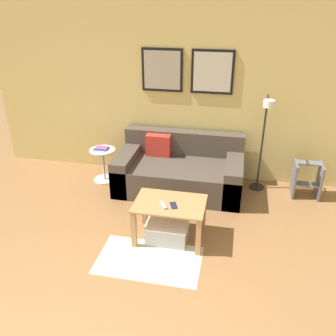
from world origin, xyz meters
TOP-DOWN VIEW (x-y plane):
  - wall_back at (0.01, 3.76)m, footprint 5.60×0.09m
  - area_rug at (0.17, 1.61)m, footprint 1.12×0.66m
  - couch at (0.22, 3.25)m, footprint 1.78×0.97m
  - coffee_table at (0.31, 2.04)m, footprint 0.80×0.54m
  - storage_bin at (0.30, 2.00)m, footprint 0.48×0.38m
  - floor_lamp at (1.34, 3.33)m, footprint 0.22×0.47m
  - side_table at (-0.95, 3.25)m, footprint 0.38×0.38m
  - book_stack at (-0.97, 3.27)m, footprint 0.21×0.15m
  - remote_control at (0.26, 1.96)m, footprint 0.11×0.15m
  - cell_phone at (0.36, 1.99)m, footprint 0.11×0.15m
  - step_stool at (1.99, 3.37)m, footprint 0.37×0.31m

SIDE VIEW (x-z plane):
  - area_rug at x=0.17m, z-range 0.00..0.01m
  - storage_bin at x=0.30m, z-range 0.00..0.24m
  - step_stool at x=1.99m, z-range 0.02..0.51m
  - couch at x=0.22m, z-range -0.11..0.65m
  - side_table at x=-0.95m, z-range 0.05..0.56m
  - coffee_table at x=0.31m, z-range 0.13..0.61m
  - cell_phone at x=0.36m, z-range 0.48..0.49m
  - remote_control at x=0.26m, z-range 0.48..0.50m
  - book_stack at x=-0.97m, z-range 0.50..0.53m
  - floor_lamp at x=1.34m, z-range 0.16..1.57m
  - wall_back at x=0.01m, z-range 0.01..2.56m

